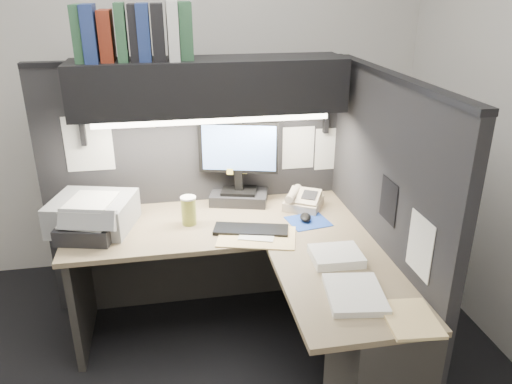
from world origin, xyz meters
TOP-DOWN VIEW (x-y plane):
  - wall_back at (0.00, 1.50)m, footprint 3.50×0.04m
  - partition_back at (0.03, 0.93)m, footprint 1.90×0.06m
  - partition_right at (0.98, 0.18)m, footprint 0.06×1.50m
  - desk at (0.43, -0.00)m, footprint 1.70×1.53m
  - overhead_shelf at (0.12, 0.75)m, footprint 1.55×0.34m
  - task_light_tube at (0.12, 0.61)m, footprint 1.32×0.04m
  - monitor at (0.30, 0.82)m, footprint 0.49×0.31m
  - keyboard at (0.30, 0.40)m, footprint 0.44×0.25m
  - mousepad at (0.66, 0.46)m, footprint 0.26×0.24m
  - mouse at (0.64, 0.47)m, footprint 0.09×0.12m
  - telephone at (0.68, 0.67)m, footprint 0.30×0.30m
  - coffee_cup at (-0.04, 0.56)m, footprint 0.11×0.11m
  - printer at (-0.58, 0.62)m, footprint 0.52×0.48m
  - notebook_stack at (-0.60, 0.49)m, footprint 0.35×0.31m
  - open_folder at (0.32, 0.32)m, footprint 0.49×0.38m
  - paper_stack_a at (0.67, 0.00)m, footprint 0.26×0.22m
  - paper_stack_b at (0.65, -0.33)m, footprint 0.29×0.34m
  - manila_stack at (0.82, -0.53)m, footprint 0.23×0.29m
  - binder_row at (-0.26, 0.75)m, footprint 0.61×0.26m
  - pinned_papers at (0.42, 0.56)m, footprint 1.76×1.31m

SIDE VIEW (x-z plane):
  - desk at x=0.43m, z-range 0.08..0.81m
  - mousepad at x=0.66m, z-range 0.73..0.73m
  - open_folder at x=0.32m, z-range 0.73..0.74m
  - manila_stack at x=0.82m, z-range 0.73..0.75m
  - keyboard at x=0.30m, z-range 0.73..0.75m
  - paper_stack_b at x=0.65m, z-range 0.73..0.76m
  - mouse at x=0.64m, z-range 0.73..0.77m
  - paper_stack_a at x=0.67m, z-range 0.73..0.78m
  - telephone at x=0.68m, z-range 0.73..0.82m
  - notebook_stack at x=-0.60m, z-range 0.73..0.82m
  - partition_back at x=0.03m, z-range 0.00..1.60m
  - partition_right at x=0.98m, z-range 0.00..1.60m
  - coffee_cup at x=-0.04m, z-range 0.73..0.89m
  - printer at x=-0.58m, z-range 0.73..0.91m
  - monitor at x=0.30m, z-range 0.68..1.21m
  - pinned_papers at x=0.42m, z-range 0.80..1.31m
  - task_light_tube at x=0.12m, z-range 1.31..1.35m
  - wall_back at x=0.00m, z-range 0.00..2.70m
  - overhead_shelf at x=0.12m, z-range 1.35..1.65m
  - binder_row at x=-0.26m, z-range 1.64..1.95m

